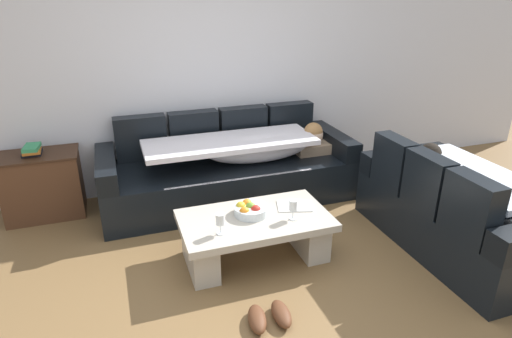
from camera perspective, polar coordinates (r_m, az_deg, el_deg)
ground_plane at (r=3.30m, az=2.21°, el=-16.14°), size 14.00×14.00×0.00m
back_wall at (r=4.69m, az=-7.26°, el=13.72°), size 9.00×0.10×2.70m
couch_along_wall at (r=4.52m, az=-3.09°, el=0.00°), size 2.56×0.92×0.88m
couch_near_window at (r=4.05m, az=24.96°, el=-5.02°), size 0.92×1.71×0.88m
coffee_table at (r=3.55m, az=-0.14°, el=-8.35°), size 1.20×0.68×0.38m
fruit_bowl at (r=3.50m, az=-0.79°, el=-5.36°), size 0.28×0.28×0.10m
wine_glass_near_left at (r=3.22m, az=-4.73°, el=-6.73°), size 0.07×0.07×0.17m
wine_glass_near_right at (r=3.41m, az=4.93°, el=-4.88°), size 0.07×0.07×0.17m
open_magazine at (r=3.65m, az=5.07°, el=-4.86°), size 0.33×0.28×0.01m
side_cabinet at (r=4.64m, az=-26.27°, el=-1.91°), size 0.72×0.44×0.64m
book_stack_on_cabinet at (r=4.52m, az=-27.45°, el=2.21°), size 0.17×0.23×0.09m
pair_of_shoes at (r=3.06m, az=1.76°, el=-18.85°), size 0.32×0.29×0.09m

